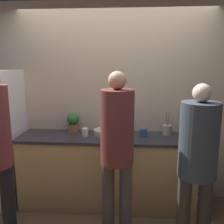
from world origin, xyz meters
TOP-DOWN VIEW (x-y plane):
  - ground_plane at (0.00, 0.00)m, footprint 14.00×14.00m
  - wall_back at (0.00, 0.62)m, footprint 5.20×0.06m
  - counter at (0.00, 0.34)m, footprint 2.38×0.60m
  - person_center at (0.09, -0.31)m, footprint 0.33×0.33m
  - person_right at (0.84, -0.45)m, footprint 0.35×0.35m
  - fruit_bowl at (-0.10, 0.38)m, footprint 0.30×0.30m
  - utensil_crock at (0.68, 0.44)m, footprint 0.12×0.12m
  - bottle_green at (1.12, 0.49)m, footprint 0.06×0.06m
  - cup_white at (-0.35, 0.30)m, footprint 0.07×0.07m
  - cup_blue at (0.38, 0.34)m, footprint 0.09×0.09m
  - potted_plant at (-0.55, 0.49)m, footprint 0.16×0.16m

SIDE VIEW (x-z plane):
  - ground_plane at x=0.00m, z-range 0.00..0.00m
  - counter at x=0.00m, z-range 0.00..0.93m
  - fruit_bowl at x=-0.10m, z-range 0.91..1.02m
  - cup_white at x=-0.35m, z-range 0.93..1.03m
  - cup_blue at x=0.38m, z-range 0.93..1.03m
  - person_right at x=0.84m, z-range 0.16..1.82m
  - bottle_green at x=1.12m, z-range 0.91..1.08m
  - utensil_crock at x=0.68m, z-range 0.85..1.15m
  - person_center at x=0.09m, z-range 0.16..1.92m
  - potted_plant at x=-0.55m, z-range 0.94..1.20m
  - wall_back at x=0.00m, z-range 0.00..2.60m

